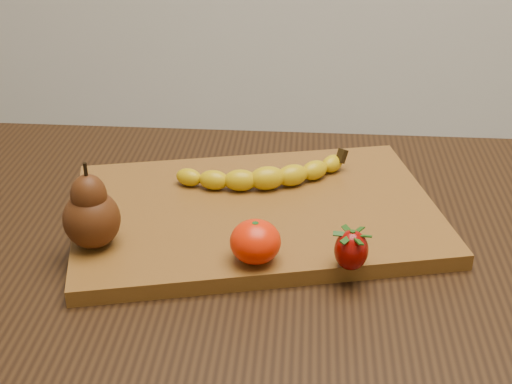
# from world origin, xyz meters

# --- Properties ---
(table) EXTENTS (1.00, 0.70, 0.76)m
(table) POSITION_xyz_m (0.00, 0.00, 0.66)
(table) COLOR black
(table) RESTS_ON ground
(cutting_board) EXTENTS (0.51, 0.40, 0.02)m
(cutting_board) POSITION_xyz_m (0.01, 0.07, 0.77)
(cutting_board) COLOR brown
(cutting_board) RESTS_ON table
(banana) EXTENTS (0.21, 0.11, 0.03)m
(banana) POSITION_xyz_m (0.02, 0.12, 0.80)
(banana) COLOR #CAAB09
(banana) RESTS_ON cutting_board
(pear) EXTENTS (0.08, 0.08, 0.10)m
(pear) POSITION_xyz_m (-0.17, -0.03, 0.83)
(pear) COLOR #47210B
(pear) RESTS_ON cutting_board
(mandarin) EXTENTS (0.07, 0.07, 0.05)m
(mandarin) POSITION_xyz_m (0.02, -0.05, 0.80)
(mandarin) COLOR red
(mandarin) RESTS_ON cutting_board
(strawberry) EXTENTS (0.04, 0.04, 0.05)m
(strawberry) POSITION_xyz_m (0.12, -0.06, 0.80)
(strawberry) COLOR #810703
(strawberry) RESTS_ON cutting_board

